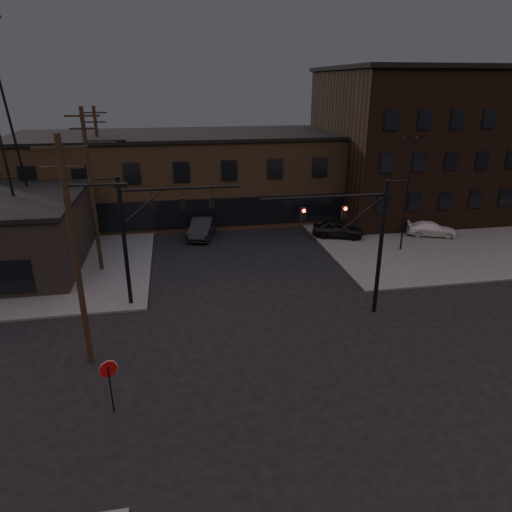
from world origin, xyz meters
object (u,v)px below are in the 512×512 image
Objects in this scene: traffic_signal_near at (363,235)px; parked_car_lot_a at (338,229)px; parked_car_lot_b at (431,229)px; traffic_signal_far at (145,227)px; stop_sign at (109,375)px; car_crossing at (202,227)px.

traffic_signal_near is 14.48m from parked_car_lot_a.
parked_car_lot_a is 1.03× the size of parked_car_lot_b.
traffic_signal_near reaches higher than parked_car_lot_b.
parked_car_lot_b is at bearing -76.51° from parked_car_lot_a.
traffic_signal_far is 3.23× the size of stop_sign.
traffic_signal_far reaches higher than parked_car_lot_a.
traffic_signal_far is at bearing -92.56° from car_crossing.
stop_sign is (-13.36, -6.49, -3.09)m from traffic_signal_near.
traffic_signal_near is 1.83× the size of parked_car_lot_a.
parked_car_lot_a is at bearing 1.99° from car_crossing.
parked_car_lot_a is 0.84× the size of car_crossing.
traffic_signal_far reaches higher than stop_sign.
traffic_signal_near reaches higher than parked_car_lot_a.
parked_car_lot_b is 20.34m from car_crossing.
traffic_signal_near is 15.17m from stop_sign.
stop_sign reaches higher than parked_car_lot_b.
traffic_signal_far is 13.93m from car_crossing.
traffic_signal_near is at bearing 156.09° from parked_car_lot_b.
parked_car_lot_a is at bearing 49.51° from stop_sign.
traffic_signal_far is at bearing 82.68° from stop_sign.
traffic_signal_near is 17.70m from parked_car_lot_b.
traffic_signal_far is at bearing 130.40° from parked_car_lot_b.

